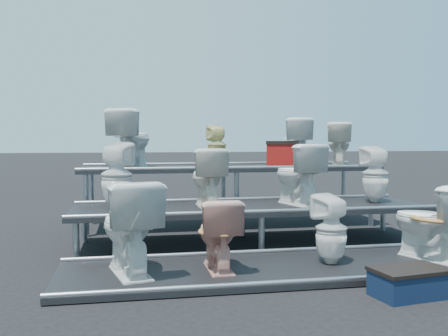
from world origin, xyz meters
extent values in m
plane|color=black|center=(0.00, 0.00, 0.00)|extent=(80.00, 80.00, 0.00)
cube|color=black|center=(0.00, -1.30, 0.03)|extent=(4.20, 1.20, 0.06)
cube|color=black|center=(0.00, 0.00, 0.23)|extent=(4.20, 1.20, 0.46)
cube|color=black|center=(0.00, 1.30, 0.43)|extent=(4.20, 1.20, 0.86)
imported|color=white|center=(-1.44, -1.30, 0.48)|extent=(0.64, 0.91, 0.84)
imported|color=#E09C8C|center=(-0.64, -1.30, 0.39)|extent=(0.37, 0.65, 0.66)
imported|color=white|center=(0.47, -1.30, 0.39)|extent=(0.38, 0.38, 0.67)
imported|color=white|center=(1.51, -1.30, 0.44)|extent=(0.67, 0.85, 0.76)
imported|color=white|center=(-1.57, 0.00, 0.84)|extent=(0.46, 0.46, 0.77)
imported|color=silver|center=(-0.53, 0.00, 0.81)|extent=(0.41, 0.69, 0.69)
imported|color=white|center=(0.58, 0.00, 0.83)|extent=(0.57, 0.80, 0.74)
imported|color=white|center=(1.60, 0.00, 0.82)|extent=(0.32, 0.33, 0.71)
imported|color=white|center=(-1.40, 1.30, 1.26)|extent=(0.71, 0.90, 0.80)
imported|color=#D4CB82|center=(-0.19, 1.30, 1.16)|extent=(0.30, 0.30, 0.60)
imported|color=white|center=(1.00, 1.30, 1.21)|extent=(0.46, 0.72, 0.70)
imported|color=silver|center=(1.68, 1.30, 1.18)|extent=(0.57, 0.72, 0.64)
cube|color=maroon|center=(0.76, 1.20, 1.02)|extent=(0.52, 0.46, 0.32)
cube|color=#0D1A32|center=(0.76, -2.20, 0.10)|extent=(0.61, 0.42, 0.20)
camera|label=1|loc=(-1.43, -5.77, 1.27)|focal=40.00mm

